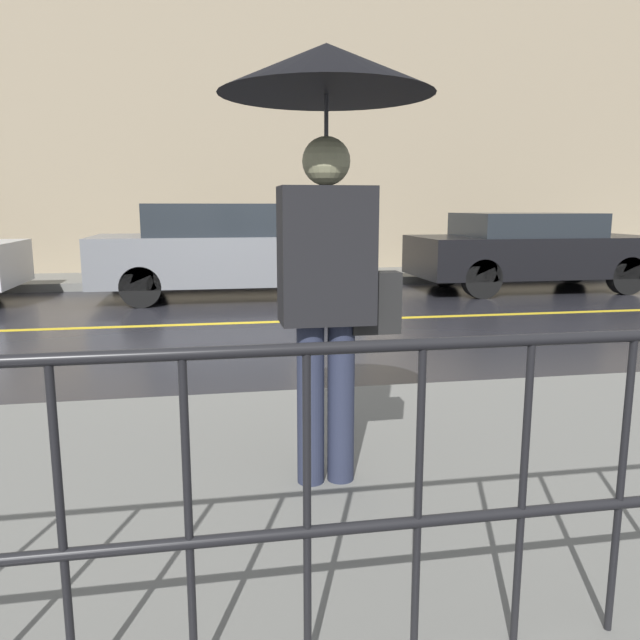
{
  "coord_description": "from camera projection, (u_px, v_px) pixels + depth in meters",
  "views": [
    {
      "loc": [
        -0.42,
        -8.11,
        1.52
      ],
      "look_at": [
        0.73,
        -1.66,
        0.32
      ],
      "focal_mm": 35.0,
      "sensor_mm": 36.0,
      "label": 1
    }
  ],
  "objects": [
    {
      "name": "pedestrian",
      "position": [
        328.0,
        152.0,
        2.87
      ],
      "size": [
        0.99,
        0.99,
        2.09
      ],
      "rotation": [
        0.0,
        0.0,
        3.14
      ],
      "color": "#23283D",
      "rests_on": "sidewalk_near"
    },
    {
      "name": "railing_foreground",
      "position": [
        364.0,
        468.0,
        1.79
      ],
      "size": [
        12.0,
        0.04,
        1.0
      ],
      "color": "black",
      "rests_on": "sidewalk_near"
    },
    {
      "name": "sidewalk_far",
      "position": [
        230.0,
        278.0,
        12.6
      ],
      "size": [
        28.0,
        1.91,
        0.15
      ],
      "color": "slate",
      "rests_on": "ground_plane"
    },
    {
      "name": "building_storefront",
      "position": [
        224.0,
        117.0,
        13.08
      ],
      "size": [
        28.0,
        0.3,
        6.7
      ],
      "color": "gray",
      "rests_on": "ground_plane"
    },
    {
      "name": "lane_marking",
      "position": [
        243.0,
        323.0,
        8.2
      ],
      "size": [
        25.2,
        0.12,
        0.01
      ],
      "color": "gold",
      "rests_on": "ground_plane"
    },
    {
      "name": "ground_plane",
      "position": [
        243.0,
        323.0,
        8.2
      ],
      "size": [
        80.0,
        80.0,
        0.0
      ],
      "primitive_type": "plane",
      "color": "black"
    },
    {
      "name": "sidewalk_near",
      "position": [
        300.0,
        492.0,
        3.19
      ],
      "size": [
        28.0,
        3.12,
        0.15
      ],
      "color": "slate",
      "rests_on": "ground_plane"
    },
    {
      "name": "car_black",
      "position": [
        530.0,
        250.0,
        11.3
      ],
      "size": [
        4.32,
        1.89,
        1.39
      ],
      "color": "black",
      "rests_on": "ground_plane"
    },
    {
      "name": "car_grey",
      "position": [
        224.0,
        251.0,
        10.34
      ],
      "size": [
        4.29,
        1.83,
        1.55
      ],
      "color": "slate",
      "rests_on": "ground_plane"
    }
  ]
}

